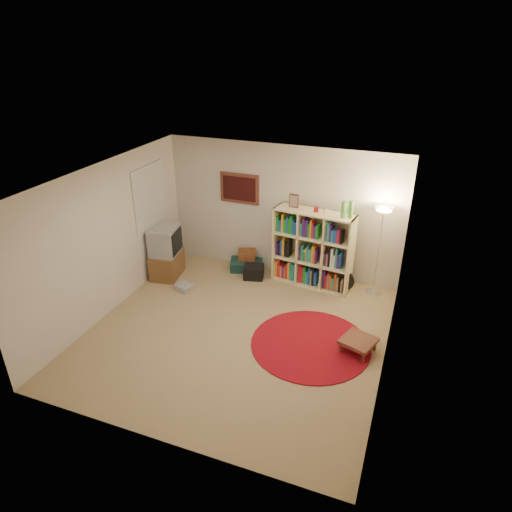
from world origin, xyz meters
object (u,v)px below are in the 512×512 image
(floor_lamp, at_px, (382,223))
(side_table, at_px, (358,341))
(floor_fan, at_px, (344,282))
(suitcase, at_px, (247,265))
(bookshelf, at_px, (312,250))
(tv_stand, at_px, (166,253))

(floor_lamp, relative_size, side_table, 2.87)
(floor_fan, relative_size, suitcase, 0.57)
(bookshelf, bearing_deg, side_table, -48.38)
(tv_stand, relative_size, suitcase, 1.38)
(bookshelf, xyz_separation_m, floor_lamp, (1.17, 0.04, 0.69))
(floor_fan, height_order, side_table, floor_fan)
(floor_fan, xyz_separation_m, suitcase, (-1.97, 0.19, -0.11))
(tv_stand, xyz_separation_m, suitcase, (1.34, 0.77, -0.38))
(bookshelf, xyz_separation_m, side_table, (1.18, -1.72, -0.53))
(floor_lamp, height_order, tv_stand, floor_lamp)
(suitcase, bearing_deg, tv_stand, -168.86)
(floor_lamp, height_order, suitcase, floor_lamp)
(floor_fan, bearing_deg, bookshelf, 155.53)
(tv_stand, relative_size, side_table, 1.72)
(floor_fan, xyz_separation_m, tv_stand, (-3.31, -0.57, 0.28))
(bookshelf, xyz_separation_m, suitcase, (-1.32, 0.10, -0.60))
(floor_lamp, xyz_separation_m, suitcase, (-2.49, 0.06, -1.29))
(bookshelf, xyz_separation_m, floor_fan, (0.65, -0.10, -0.49))
(floor_fan, bearing_deg, tv_stand, 173.90)
(floor_lamp, height_order, floor_fan, floor_lamp)
(bookshelf, height_order, suitcase, bookshelf)
(floor_fan, height_order, tv_stand, tv_stand)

